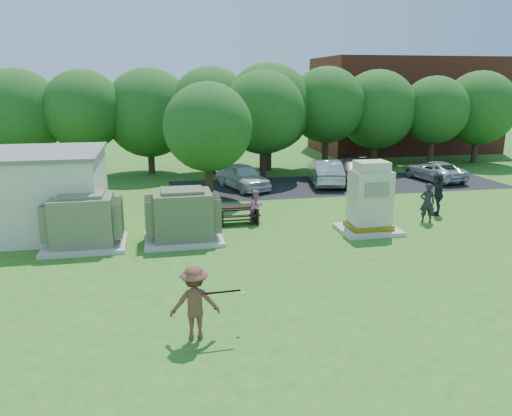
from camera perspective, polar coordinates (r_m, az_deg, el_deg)
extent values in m
plane|color=#2D6619|center=(16.06, 2.88, -8.00)|extent=(120.00, 120.00, 0.00)
cube|color=maroon|center=(46.78, 16.51, 11.24)|extent=(15.00, 8.00, 8.00)
cube|color=#232326|center=(30.49, 9.37, 2.65)|extent=(20.00, 6.00, 0.01)
cube|color=beige|center=(20.00, -18.92, -3.98)|extent=(3.00, 2.40, 0.15)
cube|color=#676F4F|center=(19.73, -19.14, -1.29)|extent=(2.20, 1.80, 1.80)
cube|color=#676F4F|center=(19.51, -19.37, 1.43)|extent=(1.60, 1.30, 0.12)
cube|color=#676F4F|center=(19.94, -22.76, -1.39)|extent=(0.32, 1.50, 1.35)
cube|color=#676F4F|center=(19.59, -15.47, -1.04)|extent=(0.32, 1.50, 1.35)
cube|color=beige|center=(19.84, -8.26, -3.48)|extent=(3.00, 2.40, 0.15)
cube|color=#586144|center=(19.56, -8.36, -0.76)|extent=(2.20, 1.80, 1.80)
cube|color=#586144|center=(19.33, -8.46, 1.99)|extent=(1.60, 1.30, 0.12)
cube|color=#586144|center=(19.53, -12.08, -0.88)|extent=(0.32, 1.50, 1.35)
cube|color=#586144|center=(19.66, -4.67, -0.50)|extent=(0.32, 1.50, 1.35)
cube|color=beige|center=(21.28, 12.68, -2.43)|extent=(2.42, 1.98, 0.17)
cube|color=yellow|center=(21.23, 12.71, -1.96)|extent=(1.71, 1.38, 0.20)
cube|color=beige|center=(20.93, 12.89, 1.20)|extent=(1.54, 1.21, 2.20)
cube|color=beige|center=(20.68, 13.09, 4.70)|extent=(1.27, 0.99, 0.39)
cube|color=gray|center=(20.27, 13.69, 2.01)|extent=(0.99, 0.04, 0.55)
cube|color=black|center=(21.94, -2.08, 0.20)|extent=(1.79, 0.69, 0.06)
cube|color=black|center=(22.53, -2.31, -0.20)|extent=(1.79, 0.25, 0.05)
cube|color=black|center=(21.49, -1.84, -0.92)|extent=(1.79, 0.25, 0.05)
cube|color=black|center=(21.92, -4.07, -0.83)|extent=(0.08, 1.34, 0.73)
cube|color=black|center=(22.17, -0.10, -0.63)|extent=(0.08, 1.34, 0.73)
imported|color=brown|center=(12.28, -7.01, -10.68)|extent=(1.21, 0.71, 1.86)
imported|color=black|center=(23.17, 18.99, 0.56)|extent=(0.75, 0.60, 1.77)
imported|color=#C76993|center=(21.76, 0.04, 0.15)|extent=(0.92, 0.87, 1.51)
imported|color=#242429|center=(24.59, 20.11, 1.45)|extent=(1.01, 1.22, 1.95)
imported|color=silver|center=(28.89, -1.51, 3.65)|extent=(2.95, 4.59, 1.45)
imported|color=#A5A4A9|center=(30.31, 7.91, 4.09)|extent=(2.39, 4.81, 1.52)
imported|color=black|center=(30.96, 11.00, 4.07)|extent=(3.71, 5.24, 1.41)
imported|color=silver|center=(33.23, 19.70, 4.02)|extent=(2.54, 4.61, 1.22)
cylinder|color=black|center=(12.08, -3.80, -9.54)|extent=(0.85, 0.10, 0.06)
cylinder|color=maroon|center=(12.03, -5.74, -9.68)|extent=(0.22, 0.07, 0.06)
sphere|color=white|center=(12.63, -1.49, -9.76)|extent=(0.09, 0.09, 0.09)
cylinder|color=#47301E|center=(35.11, -25.10, 5.00)|extent=(0.44, 0.44, 2.40)
sphere|color=#235B1C|center=(34.82, -25.60, 9.67)|extent=(5.60, 5.60, 5.60)
cylinder|color=#47301E|center=(33.77, -18.74, 5.62)|extent=(0.44, 0.44, 2.80)
sphere|color=#235B1C|center=(33.49, -19.14, 10.52)|extent=(5.00, 5.00, 5.00)
cylinder|color=#47301E|center=(34.33, -11.89, 5.78)|extent=(0.44, 0.44, 2.30)
sphere|color=#235B1C|center=(34.03, -12.14, 10.59)|extent=(5.80, 5.80, 5.80)
cylinder|color=#47301E|center=(33.62, -5.04, 6.20)|extent=(0.44, 0.44, 2.70)
sphere|color=#235B1C|center=(33.33, -5.15, 11.26)|extent=(5.40, 5.40, 5.40)
cylinder|color=#47301E|center=(34.89, 1.43, 6.38)|extent=(0.44, 0.44, 2.50)
sphere|color=#235B1C|center=(34.60, 1.46, 11.39)|extent=(6.00, 6.00, 6.00)
cylinder|color=#47301E|center=(35.59, 7.91, 6.74)|extent=(0.44, 0.44, 2.90)
sphere|color=#235B1C|center=(35.32, 8.08, 11.58)|extent=(5.20, 5.20, 5.20)
cylinder|color=#47301E|center=(37.67, 13.38, 6.52)|extent=(0.44, 0.44, 2.40)
sphere|color=#235B1C|center=(37.41, 13.64, 10.89)|extent=(5.60, 5.60, 5.60)
cylinder|color=#47301E|center=(38.73, 19.36, 6.45)|extent=(0.44, 0.44, 2.60)
sphere|color=#235B1C|center=(38.49, 19.71, 10.49)|extent=(4.80, 4.80, 4.80)
cylinder|color=#47301E|center=(41.41, 23.73, 6.45)|extent=(0.44, 0.44, 2.50)
sphere|color=#235B1C|center=(41.17, 24.14, 10.40)|extent=(5.40, 5.40, 5.40)
cylinder|color=#47301E|center=(26.48, -5.38, 3.64)|extent=(0.44, 0.44, 2.40)
sphere|color=#235B1C|center=(26.12, -5.52, 9.21)|extent=(4.60, 4.60, 4.60)
cylinder|color=#47301E|center=(31.96, 0.80, 5.74)|extent=(0.44, 0.44, 2.60)
sphere|color=#235B1C|center=(31.66, 0.81, 10.86)|extent=(5.20, 5.20, 5.20)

